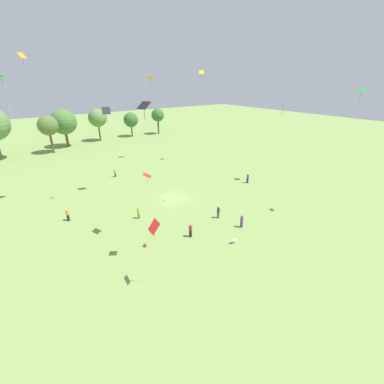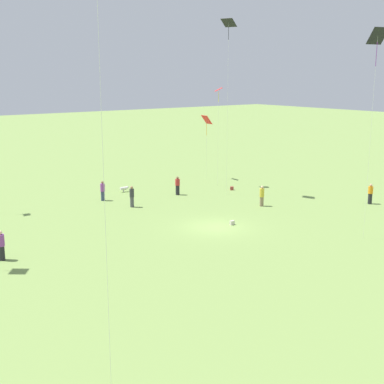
{
  "view_description": "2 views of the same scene",
  "coord_description": "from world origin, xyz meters",
  "views": [
    {
      "loc": [
        -19.64,
        -32.15,
        17.87
      ],
      "look_at": [
        0.16,
        -4.97,
        2.92
      ],
      "focal_mm": 24.0,
      "sensor_mm": 36.0,
      "label": 1
    },
    {
      "loc": [
        24.25,
        29.09,
        10.98
      ],
      "look_at": [
        1.81,
        -0.49,
        2.81
      ],
      "focal_mm": 50.0,
      "sensor_mm": 36.0,
      "label": 2
    }
  ],
  "objects": [
    {
      "name": "picnic_bag_2",
      "position": [
        -9.55,
        -9.05,
        0.16
      ],
      "size": [
        0.43,
        0.42,
        0.33
      ],
      "rotation": [
        0.0,
        0.0,
        2.53
      ],
      "color": "#933833",
      "rests_on": "ground_plane"
    },
    {
      "name": "person_3",
      "position": [
        -4.1,
        -10.5,
        0.86
      ],
      "size": [
        0.5,
        0.5,
        1.74
      ],
      "rotation": [
        0.0,
        0.0,
        1.76
      ],
      "color": "#232328",
      "rests_on": "ground_plane"
    },
    {
      "name": "person_0",
      "position": [
        -7.26,
        -2.61,
        0.88
      ],
      "size": [
        0.51,
        0.51,
        1.77
      ],
      "rotation": [
        0.0,
        0.0,
        3.54
      ],
      "color": "#847056",
      "rests_on": "ground_plane"
    },
    {
      "name": "kite_5",
      "position": [
        -6.32,
        8.24,
        13.0
      ],
      "size": [
        1.36,
        0.99,
        13.89
      ],
      "rotation": [
        0.0,
        0.0,
        5.27
      ],
      "color": "black",
      "rests_on": "ground_plane"
    },
    {
      "name": "picnic_bag_1",
      "position": [
        -1.38,
        0.27,
        0.16
      ],
      "size": [
        0.36,
        0.18,
        0.33
      ],
      "rotation": [
        0.0,
        0.0,
        0.02
      ],
      "color": "beige",
      "rests_on": "ground_plane"
    },
    {
      "name": "kite_6",
      "position": [
        -7.83,
        -7.87,
        14.92
      ],
      "size": [
        1.32,
        1.44,
        15.77
      ],
      "rotation": [
        0.0,
        0.0,
        4.28
      ],
      "color": "black",
      "rests_on": "ground_plane"
    },
    {
      "name": "person_1",
      "position": [
        -15.32,
        2.5,
        0.88
      ],
      "size": [
        0.5,
        0.5,
        1.78
      ],
      "rotation": [
        0.0,
        0.0,
        0.23
      ],
      "color": "#232328",
      "rests_on": "ground_plane"
    },
    {
      "name": "person_6",
      "position": [
        14.86,
        -2.32,
        0.91
      ],
      "size": [
        0.56,
        0.56,
        1.85
      ],
      "rotation": [
        0.0,
        0.0,
        5.05
      ],
      "color": "#232328",
      "rests_on": "ground_plane"
    },
    {
      "name": "person_2",
      "position": [
        2.57,
        -12.63,
        0.88
      ],
      "size": [
        0.56,
        0.56,
        1.77
      ],
      "rotation": [
        0.0,
        0.0,
        3.76
      ],
      "color": "#333D5B",
      "rests_on": "ground_plane"
    },
    {
      "name": "dog_0",
      "position": [
        -0.78,
        -14.61,
        0.36
      ],
      "size": [
        0.86,
        0.38,
        0.54
      ],
      "rotation": [
        0.0,
        0.0,
        1.46
      ],
      "color": "silver",
      "rests_on": "ground_plane"
    },
    {
      "name": "kite_3",
      "position": [
        -9.76,
        -11.47,
        9.14
      ],
      "size": [
        1.02,
        1.05,
        9.75
      ],
      "rotation": [
        0.0,
        0.0,
        0.24
      ],
      "color": "red",
      "rests_on": "ground_plane"
    },
    {
      "name": "kite_0",
      "position": [
        -11.24,
        -15.13,
        6.2
      ],
      "size": [
        0.82,
        1.21,
        6.8
      ],
      "rotation": [
        0.0,
        0.0,
        3.84
      ],
      "color": "red",
      "rests_on": "ground_plane"
    },
    {
      "name": "person_4",
      "position": [
        1.74,
        -9.0,
        0.91
      ],
      "size": [
        0.39,
        0.39,
        1.82
      ],
      "rotation": [
        0.0,
        0.0,
        1.61
      ],
      "color": "#4C4C51",
      "rests_on": "ground_plane"
    },
    {
      "name": "ground_plane",
      "position": [
        0.0,
        0.0,
        0.0
      ],
      "size": [
        240.0,
        240.0,
        0.0
      ],
      "primitive_type": "plane",
      "color": "#7A994C"
    }
  ]
}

